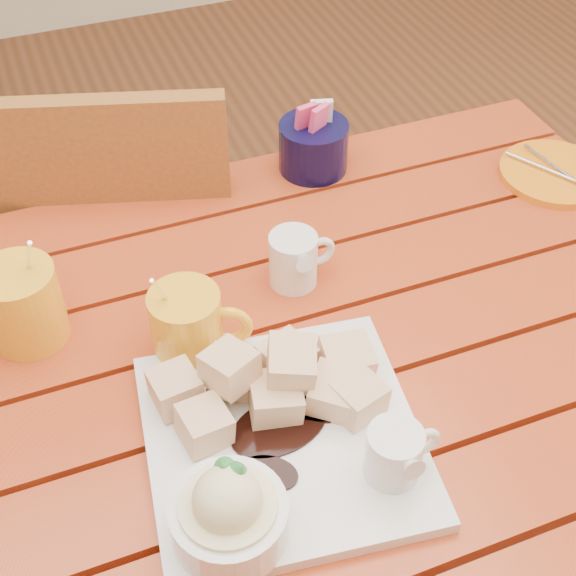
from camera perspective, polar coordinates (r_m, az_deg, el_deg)
name	(u,v)px	position (r m, az deg, el deg)	size (l,w,h in m)	color
table	(261,427)	(1.00, -1.95, -9.82)	(1.20, 0.79, 0.75)	maroon
dessert_plate	(273,443)	(0.82, -1.07, -10.93)	(0.31, 0.31, 0.11)	white
coffee_mug_left	(20,304)	(0.97, -18.51, -1.11)	(0.13, 0.09, 0.15)	#FFAD20
coffee_mug_right	(189,324)	(0.91, -7.05, -2.59)	(0.11, 0.08, 0.14)	#FFAD20
cream_pitcher	(295,258)	(0.99, 0.50, 2.11)	(0.09, 0.07, 0.07)	white
sugar_caddy	(313,145)	(1.18, 1.82, 10.10)	(0.10, 0.10, 0.11)	black
orange_saucer	(556,173)	(1.25, 18.51, 7.76)	(0.16, 0.16, 0.02)	orange
chair_far	(113,269)	(1.42, -12.35, 1.31)	(0.54, 0.54, 0.91)	brown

